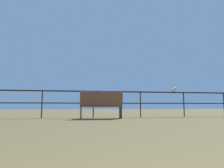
% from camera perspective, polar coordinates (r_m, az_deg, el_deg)
% --- Properties ---
extents(pier_railing, '(23.59, 0.05, 1.07)m').
position_cam_1_polar(pier_railing, '(7.90, -5.44, -4.01)').
color(pier_railing, black).
rests_on(pier_railing, ground_plane).
extents(bench_near_left, '(1.54, 0.62, 0.97)m').
position_cam_1_polar(bench_near_left, '(7.14, -3.13, -5.81)').
color(bench_near_left, brown).
rests_on(bench_near_left, ground_plane).
extents(seagull_on_rail, '(0.17, 0.42, 0.20)m').
position_cam_1_polar(seagull_on_rail, '(8.87, 17.53, -1.61)').
color(seagull_on_rail, silver).
rests_on(seagull_on_rail, pier_railing).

